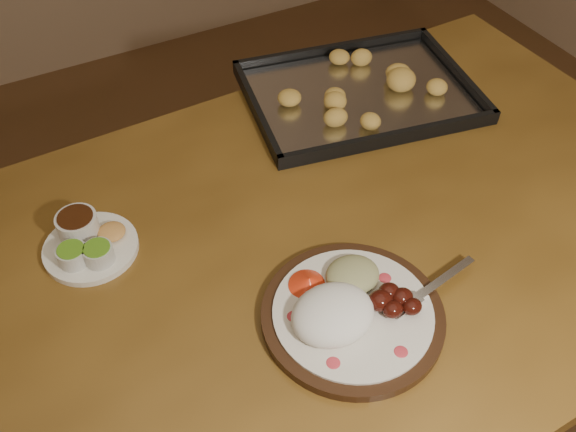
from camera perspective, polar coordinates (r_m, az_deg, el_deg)
dining_table at (r=1.16m, az=2.09°, el=-5.35°), size 1.52×0.94×0.75m
dinner_plate at (r=0.98m, az=5.40°, el=-8.30°), size 0.36×0.28×0.06m
condiment_saucer at (r=1.11m, az=-17.44°, el=-2.19°), size 0.16×0.16×0.05m
baking_tray at (r=1.39m, az=6.38°, el=10.93°), size 0.52×0.42×0.05m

